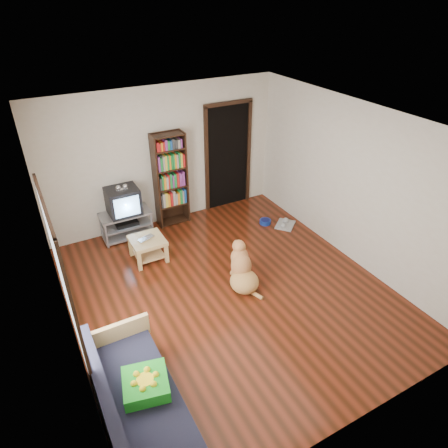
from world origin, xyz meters
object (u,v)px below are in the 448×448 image
bookshelf (170,175)px  grey_rag (285,225)px  laptop (148,239)px  dog_bowl (265,222)px  green_cushion (146,384)px  sofa (137,405)px  tv_stand (126,224)px  coffee_table (148,245)px  dog (242,270)px  crt_tv (123,200)px

bookshelf → grey_rag: bearing=-32.6°
laptop → dog_bowl: 2.42m
green_cushion → laptop: 2.88m
sofa → bookshelf: bearing=62.7°
tv_stand → grey_rag: bearing=-21.3°
green_cushion → coffee_table: 2.92m
sofa → dog: bearing=33.9°
grey_rag → bookshelf: (-1.85, 1.18, 0.99)m
laptop → bookshelf: size_ratio=0.16×
laptop → coffee_table: size_ratio=0.52×
sofa → coffee_table: bearing=68.6°
dog_bowl → laptop: bearing=-178.8°
dog → bookshelf: bearing=95.4°
laptop → dog_bowl: (2.39, 0.05, -0.37)m
green_cushion → coffee_table: bearing=83.5°
laptop → coffee_table: (-0.00, 0.03, -0.13)m
coffee_table → grey_rag: bearing=-4.9°
coffee_table → tv_stand: bearing=97.2°
sofa → dog: sofa is taller
sofa → coffee_table: sofa is taller
sofa → coffee_table: (1.08, 2.77, 0.02)m
dog_bowl → bookshelf: (-1.55, 0.93, 0.96)m
grey_rag → coffee_table: 2.71m
dog_bowl → grey_rag: 0.39m
dog → crt_tv: bearing=117.7°
bookshelf → sofa: 4.26m
tv_stand → coffee_table: 0.87m
green_cushion → grey_rag: size_ratio=1.15×
tv_stand → dog: size_ratio=1.03×
green_cushion → laptop: bearing=83.3°
crt_tv → sofa: crt_tv is taller
green_cushion → dog: (2.01, 1.42, -0.24)m
dog_bowl → coffee_table: 2.40m
green_cushion → sofa: 0.27m
grey_rag → crt_tv: size_ratio=0.69×
sofa → green_cushion: bearing=9.3°
dog_bowl → green_cushion: bearing=-140.4°
tv_stand → dog: dog is taller
laptop → sofa: (-1.08, -2.74, -0.15)m
dog_bowl → grey_rag: (0.30, -0.25, -0.03)m
grey_rag → dog: 1.99m
dog → dog_bowl: bearing=45.3°
grey_rag → bookshelf: bookshelf is taller
dog_bowl → coffee_table: size_ratio=0.40×
coffee_table → dog: size_ratio=0.63×
coffee_table → dog_bowl: bearing=0.5°
bookshelf → coffee_table: bookshelf is taller
crt_tv → dog: bearing=-62.3°
crt_tv → bookshelf: size_ratio=0.32×
grey_rag → green_cushion: bearing=-145.4°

